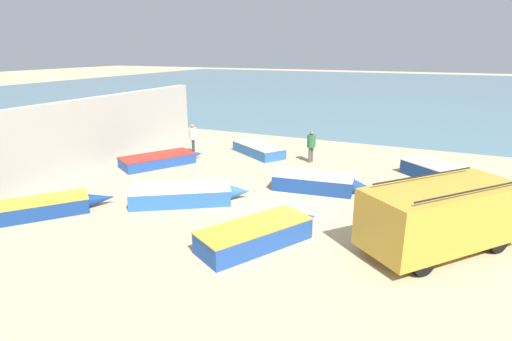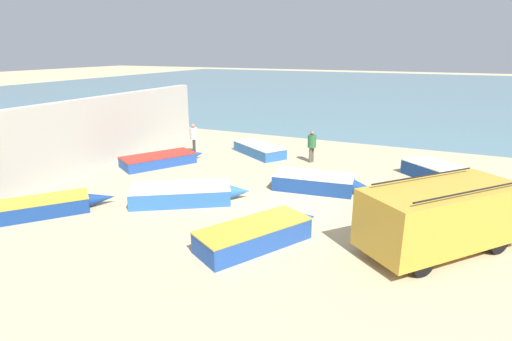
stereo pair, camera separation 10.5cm
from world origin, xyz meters
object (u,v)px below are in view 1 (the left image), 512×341
at_px(fishing_rowboat_3, 26,210).
at_px(fishing_rowboat_2, 257,149).
at_px(fishing_rowboat_0, 160,160).
at_px(fisherman_1, 311,144).
at_px(fishing_rowboat_5, 317,182).
at_px(fishing_rowboat_1, 185,194).
at_px(fishing_rowboat_6, 259,234).
at_px(fishing_rowboat_4, 443,174).
at_px(parked_van, 441,215).
at_px(fisherman_0, 193,136).

bearing_deg(fishing_rowboat_3, fishing_rowboat_2, 20.64).
xyz_separation_m(fishing_rowboat_2, fishing_rowboat_3, (-3.90, -11.51, -0.00)).
distance_m(fishing_rowboat_0, fisherman_1, 7.94).
xyz_separation_m(fishing_rowboat_0, fishing_rowboat_5, (8.48, -0.38, 0.06)).
xyz_separation_m(fishing_rowboat_0, fishing_rowboat_1, (4.12, -3.85, 0.05)).
distance_m(fishing_rowboat_1, fishing_rowboat_6, 4.59).
bearing_deg(fishing_rowboat_3, fishing_rowboat_5, -11.47).
distance_m(fishing_rowboat_1, fishing_rowboat_4, 11.59).
bearing_deg(parked_van, fishing_rowboat_5, 93.42).
height_order(fisherman_0, fisherman_1, fisherman_0).
relative_size(fishing_rowboat_2, fishing_rowboat_4, 1.04).
bearing_deg(parked_van, fishing_rowboat_1, 129.84).
bearing_deg(fishing_rowboat_0, fisherman_1, -31.94).
bearing_deg(fishing_rowboat_5, fishing_rowboat_3, -147.09).
height_order(fishing_rowboat_1, fishing_rowboat_6, fishing_rowboat_6).
height_order(fishing_rowboat_2, fisherman_0, fisherman_0).
xyz_separation_m(parked_van, fisherman_1, (-6.25, 7.76, -0.10)).
distance_m(fishing_rowboat_6, fisherman_1, 9.71).
bearing_deg(fishing_rowboat_0, parked_van, -76.87).
distance_m(fishing_rowboat_0, fishing_rowboat_6, 10.13).
bearing_deg(fisherman_1, fishing_rowboat_1, 92.96).
bearing_deg(fishing_rowboat_1, parked_van, -33.58).
bearing_deg(fishing_rowboat_5, parked_van, -44.05).
height_order(fishing_rowboat_4, fishing_rowboat_5, fishing_rowboat_4).
relative_size(fishing_rowboat_4, fisherman_0, 2.27).
distance_m(fishing_rowboat_3, fisherman_0, 10.21).
relative_size(fishing_rowboat_3, fishing_rowboat_6, 1.13).
bearing_deg(fishing_rowboat_1, fishing_rowboat_3, -172.39).
relative_size(fishing_rowboat_2, fishing_rowboat_3, 0.84).
bearing_deg(fishing_rowboat_3, parked_van, -36.54).
height_order(fishing_rowboat_5, fisherman_0, fisherman_0).
bearing_deg(fishing_rowboat_2, parked_van, 172.68).
bearing_deg(fishing_rowboat_5, fishing_rowboat_1, -147.74).
bearing_deg(fisherman_0, fishing_rowboat_1, -87.76).
xyz_separation_m(fishing_rowboat_2, fisherman_1, (3.28, -0.38, 0.72)).
bearing_deg(fishing_rowboat_2, fisherman_1, -153.37).
distance_m(parked_van, fishing_rowboat_6, 5.40).
bearing_deg(fishing_rowboat_5, fishing_rowboat_6, -98.97).
distance_m(fishing_rowboat_4, fishing_rowboat_6, 10.40).
height_order(fishing_rowboat_0, fisherman_0, fisherman_0).
bearing_deg(fishing_rowboat_4, fishing_rowboat_5, -103.92).
distance_m(fishing_rowboat_1, fisherman_0, 7.64).
bearing_deg(fishing_rowboat_2, fishing_rowboat_3, 104.49).
bearing_deg(parked_van, fishing_rowboat_6, 151.43).
height_order(fishing_rowboat_0, fishing_rowboat_5, fishing_rowboat_5).
distance_m(fisherman_0, fisherman_1, 6.76).
height_order(fishing_rowboat_0, fisherman_1, fisherman_1).
bearing_deg(fishing_rowboat_4, parked_van, -50.48).
height_order(fishing_rowboat_2, fishing_rowboat_3, fishing_rowboat_2).
xyz_separation_m(parked_van, fishing_rowboat_3, (-13.42, -3.38, -0.82)).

